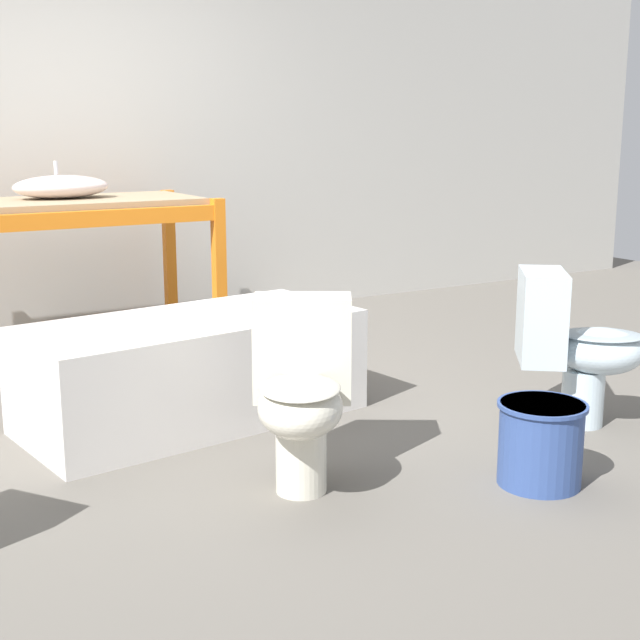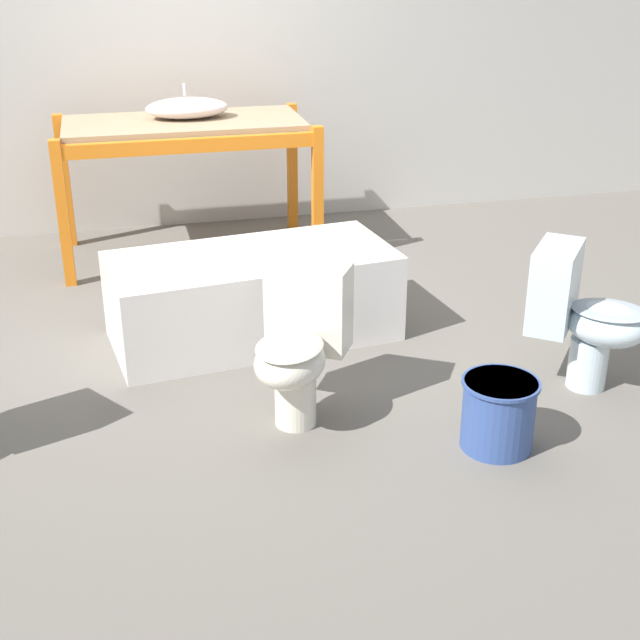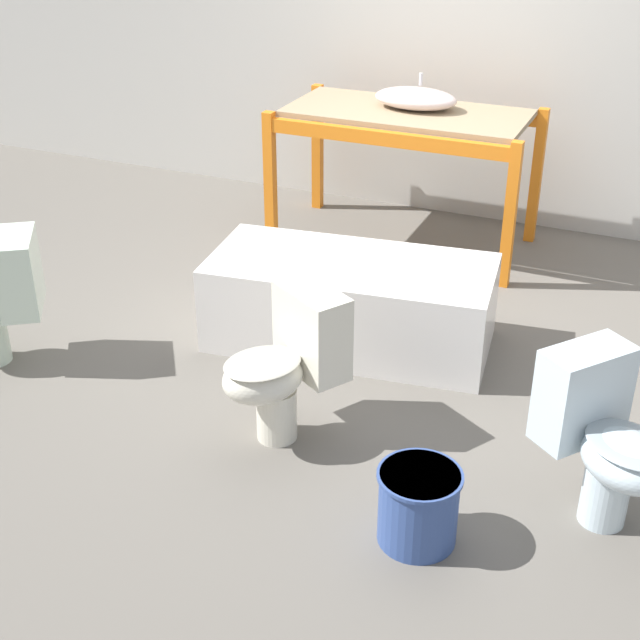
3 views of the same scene
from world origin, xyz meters
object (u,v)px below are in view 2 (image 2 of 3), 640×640
at_px(sink_basin, 187,108).
at_px(toilet_extra, 582,312).
at_px(bathtub_main, 253,290).
at_px(toilet_near, 299,341).
at_px(bucket_white, 498,412).

height_order(sink_basin, toilet_extra, sink_basin).
distance_m(bathtub_main, toilet_near, 0.96).
bearing_deg(sink_basin, bathtub_main, -84.09).
bearing_deg(sink_basin, bucket_white, -70.95).
bearing_deg(bathtub_main, sink_basin, 88.65).
height_order(bathtub_main, bucket_white, bathtub_main).
relative_size(sink_basin, toilet_extra, 0.77).
distance_m(bathtub_main, toilet_extra, 1.78).
bearing_deg(toilet_extra, bucket_white, 164.03).
relative_size(sink_basin, bucket_white, 1.62).
height_order(toilet_extra, bucket_white, toilet_extra).
bearing_deg(toilet_extra, toilet_near, 127.77).
bearing_deg(bathtub_main, toilet_near, -93.84).
height_order(bathtub_main, toilet_near, toilet_near).
bearing_deg(toilet_near, bucket_white, 1.27).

